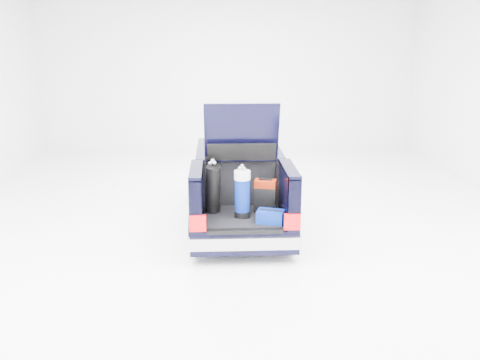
{
  "coord_description": "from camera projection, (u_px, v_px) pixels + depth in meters",
  "views": [
    {
      "loc": [
        -0.45,
        -9.6,
        3.45
      ],
      "look_at": [
        0.0,
        -0.5,
        0.96
      ],
      "focal_mm": 38.0,
      "sensor_mm": 36.0,
      "label": 1
    }
  ],
  "objects": [
    {
      "name": "ground",
      "position": [
        239.0,
        219.0,
        10.19
      ],
      "size": [
        14.0,
        14.0,
        0.0
      ],
      "primitive_type": "plane",
      "color": "white",
      "rests_on": "ground"
    },
    {
      "name": "blue_duffel",
      "position": [
        270.0,
        216.0,
        8.24
      ],
      "size": [
        0.49,
        0.39,
        0.22
      ],
      "rotation": [
        0.0,
        0.0,
        -0.29
      ],
      "color": "navy",
      "rests_on": "car"
    },
    {
      "name": "blue_golf_bag",
      "position": [
        242.0,
        194.0,
        8.43
      ],
      "size": [
        0.34,
        0.34,
        0.9
      ],
      "rotation": [
        0.0,
        0.0,
        -0.33
      ],
      "color": "black",
      "rests_on": "car"
    },
    {
      "name": "red_suitcase",
      "position": [
        265.0,
        196.0,
        8.71
      ],
      "size": [
        0.4,
        0.31,
        0.6
      ],
      "rotation": [
        0.0,
        0.0,
        -0.22
      ],
      "color": "maroon",
      "rests_on": "car"
    },
    {
      "name": "black_golf_bag",
      "position": [
        213.0,
        189.0,
        8.64
      ],
      "size": [
        0.34,
        0.42,
        0.94
      ],
      "rotation": [
        0.0,
        0.0,
        0.26
      ],
      "color": "black",
      "rests_on": "car"
    },
    {
      "name": "car",
      "position": [
        239.0,
        186.0,
        10.11
      ],
      "size": [
        1.87,
        4.65,
        2.47
      ],
      "color": "black",
      "rests_on": "ground"
    }
  ]
}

